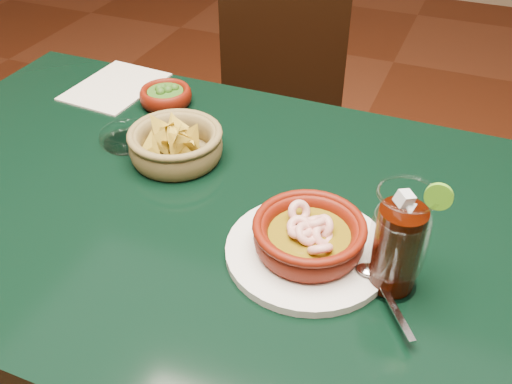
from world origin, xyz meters
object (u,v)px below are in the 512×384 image
at_px(dining_table, 189,237).
at_px(dining_chair, 276,129).
at_px(shrimp_plate, 309,239).
at_px(chip_basket, 176,144).
at_px(cola_drink, 398,242).

xyz_separation_m(dining_table, dining_chair, (-0.09, 0.70, -0.19)).
distance_m(shrimp_plate, chip_basket, 0.35).
relative_size(dining_chair, cola_drink, 4.50).
distance_m(dining_table, shrimp_plate, 0.28).
distance_m(dining_table, cola_drink, 0.42).
bearing_deg(cola_drink, dining_chair, 120.62).
xyz_separation_m(shrimp_plate, cola_drink, (0.13, -0.01, 0.05)).
xyz_separation_m(dining_chair, shrimp_plate, (0.33, -0.76, 0.32)).
relative_size(chip_basket, cola_drink, 1.10).
xyz_separation_m(chip_basket, cola_drink, (0.44, -0.17, 0.05)).
bearing_deg(chip_basket, cola_drink, -20.99).
distance_m(dining_chair, shrimp_plate, 0.89).
distance_m(shrimp_plate, cola_drink, 0.14).
relative_size(shrimp_plate, cola_drink, 1.63).
relative_size(dining_table, cola_drink, 6.40).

